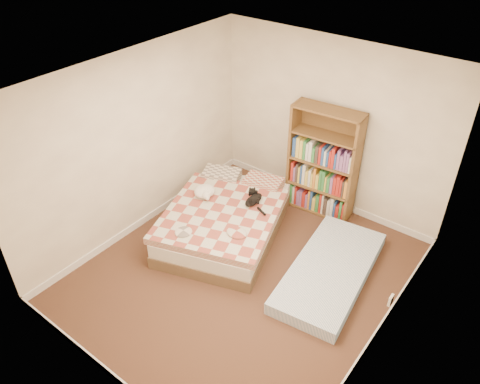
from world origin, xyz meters
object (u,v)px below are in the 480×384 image
Objects in this scene: bookshelf at (322,175)px; white_dog at (205,192)px; bed at (226,219)px; floor_mattress at (330,271)px; black_cat at (255,199)px.

bookshelf is 4.71× the size of white_dog.
floor_mattress is at bearing -14.58° from bed.
black_cat is 1.61× the size of white_dog.
bed is 1.53m from bookshelf.
bookshelf reaches higher than white_dog.
white_dog reaches higher than bed.
white_dog reaches higher than floor_mattress.
bookshelf is at bearing 41.62° from bed.
bed is 1.57m from floor_mattress.
bookshelf is at bearing 117.61° from floor_mattress.
bed is at bearing 176.65° from floor_mattress.
white_dog is at bearing 164.38° from black_cat.
bookshelf reaches higher than bed.
bed is 0.48m from white_dog.
white_dog is at bearing 176.31° from floor_mattress.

